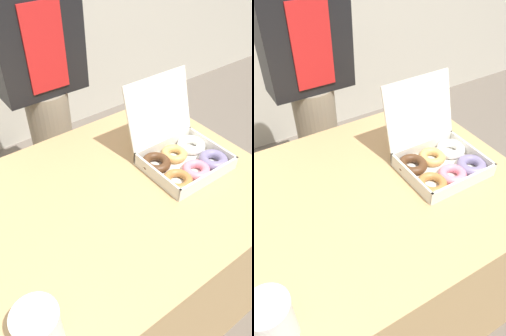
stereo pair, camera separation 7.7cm
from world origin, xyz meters
TOP-DOWN VIEW (x-y plane):
  - ground_plane at (0.00, 0.00)m, footprint 14.00×14.00m
  - table at (0.00, 0.00)m, footprint 1.02×0.80m
  - donut_box at (0.26, -0.02)m, footprint 0.31×0.31m
  - coffee_cup at (-0.41, -0.29)m, footprint 0.10×0.10m
  - person_customer at (0.06, 0.64)m, footprint 0.36×0.23m

SIDE VIEW (x-z plane):
  - ground_plane at x=0.00m, z-range 0.00..0.00m
  - table at x=0.00m, z-range 0.00..0.72m
  - donut_box at x=0.26m, z-range 0.62..0.90m
  - coffee_cup at x=-0.41m, z-range 0.72..0.86m
  - person_customer at x=0.06m, z-range 0.12..1.69m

